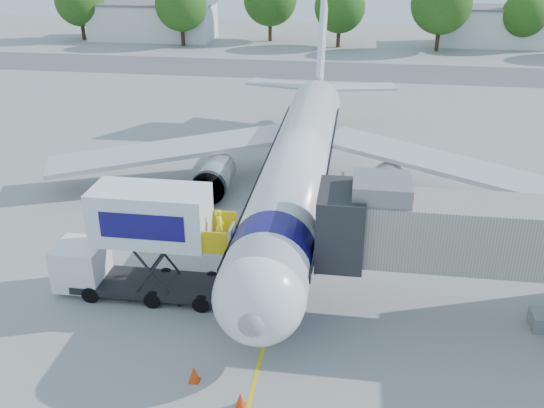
# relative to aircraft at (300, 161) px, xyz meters

# --- Properties ---
(ground) EXTENTS (160.00, 160.00, 0.00)m
(ground) POSITION_rel_aircraft_xyz_m (0.00, -4.12, -2.95)
(ground) COLOR #9C9C99
(ground) RESTS_ON ground
(guidance_line) EXTENTS (0.15, 70.00, 0.01)m
(guidance_line) POSITION_rel_aircraft_xyz_m (0.00, -4.12, -2.94)
(guidance_line) COLOR yellow
(guidance_line) RESTS_ON ground
(taxiway_strip) EXTENTS (120.00, 10.00, 0.01)m
(taxiway_strip) POSITION_rel_aircraft_xyz_m (0.00, 37.88, -2.94)
(taxiway_strip) COLOR #59595B
(taxiway_strip) RESTS_ON ground
(aircraft) EXTENTS (34.17, 37.73, 11.35)m
(aircraft) POSITION_rel_aircraft_xyz_m (0.00, 0.00, 0.00)
(aircraft) COLOR white
(aircraft) RESTS_ON ground
(jet_bridge) EXTENTS (13.90, 3.20, 6.60)m
(jet_bridge) POSITION_rel_aircraft_xyz_m (7.99, -11.12, 1.39)
(jet_bridge) COLOR #A59B8D
(jet_bridge) RESTS_ON ground
(catering_hiloader) EXTENTS (8.50, 2.44, 5.50)m
(catering_hiloader) POSITION_rel_aircraft_xyz_m (-6.27, -11.12, -0.19)
(catering_hiloader) COLOR black
(catering_hiloader) RESTS_ON ground
(safety_cone_a) EXTENTS (0.38, 0.38, 0.61)m
(safety_cone_a) POSITION_rel_aircraft_xyz_m (-0.28, -17.77, -2.65)
(safety_cone_a) COLOR red
(safety_cone_a) RESTS_ON ground
(safety_cone_b) EXTENTS (0.44, 0.44, 0.70)m
(safety_cone_b) POSITION_rel_aircraft_xyz_m (-2.31, -16.71, -2.61)
(safety_cone_b) COLOR red
(safety_cone_b) RESTS_ON ground
(outbuilding_left) EXTENTS (18.40, 8.40, 5.30)m
(outbuilding_left) POSITION_rel_aircraft_xyz_m (-28.00, 55.88, -0.29)
(outbuilding_left) COLOR silver
(outbuilding_left) RESTS_ON ground
(outbuilding_right) EXTENTS (16.40, 7.40, 5.30)m
(outbuilding_right) POSITION_rel_aircraft_xyz_m (22.00, 57.88, -0.29)
(outbuilding_right) COLOR silver
(outbuilding_right) RESTS_ON ground
(tree_a) EXTENTS (7.11, 7.11, 9.07)m
(tree_a) POSITION_rel_aircraft_xyz_m (-38.23, 53.52, 2.55)
(tree_a) COLOR #382314
(tree_a) RESTS_ON ground
(tree_b) EXTENTS (7.22, 7.22, 9.21)m
(tree_b) POSITION_rel_aircraft_xyz_m (-22.12, 51.06, 2.64)
(tree_b) COLOR #382314
(tree_b) RESTS_ON ground
(tree_d) EXTENTS (7.00, 7.00, 8.92)m
(tree_d) POSITION_rel_aircraft_xyz_m (-0.09, 53.03, 2.46)
(tree_d) COLOR #382314
(tree_d) RESTS_ON ground
(tree_e) EXTENTS (8.09, 8.09, 10.32)m
(tree_e) POSITION_rel_aircraft_xyz_m (13.40, 52.07, 3.31)
(tree_e) COLOR #382314
(tree_e) RESTS_ON ground
(tree_f) EXTENTS (6.08, 6.08, 7.75)m
(tree_f) POSITION_rel_aircraft_xyz_m (24.90, 54.99, 1.75)
(tree_f) COLOR #382314
(tree_f) RESTS_ON ground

